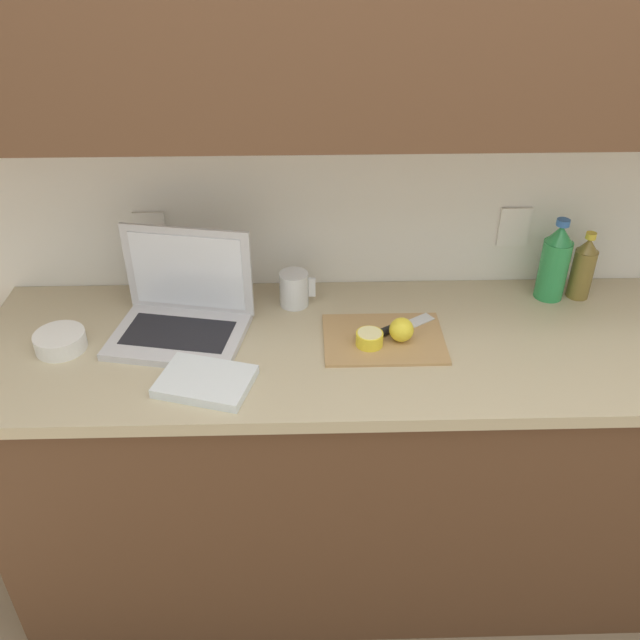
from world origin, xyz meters
TOP-DOWN VIEW (x-y plane):
  - ground_plane at (0.00, 0.00)m, footprint 12.00×12.00m
  - wall_back at (-0.00, 0.24)m, footprint 5.20×0.38m
  - counter_unit at (0.02, 0.00)m, footprint 2.47×0.63m
  - laptop at (-0.69, 0.07)m, footprint 0.39×0.32m
  - cutting_board at (-0.15, 0.01)m, footprint 0.32×0.24m
  - knife at (-0.15, 0.01)m, footprint 0.23×0.16m
  - lemon_half_cut at (-0.19, -0.02)m, footprint 0.07×0.07m
  - lemon_whole_beside at (-0.11, -0.01)m, footprint 0.06×0.06m
  - bottle_green_soda at (0.44, 0.22)m, footprint 0.06×0.06m
  - bottle_oil_tall at (0.35, 0.22)m, footprint 0.08×0.08m
  - measuring_cup at (-0.39, 0.19)m, footprint 0.10×0.08m
  - bowl_white at (-1.00, -0.01)m, footprint 0.13×0.13m
  - dish_towel at (-0.61, -0.17)m, footprint 0.26×0.22m

SIDE VIEW (x-z plane):
  - ground_plane at x=0.00m, z-range 0.00..0.00m
  - counter_unit at x=0.02m, z-range 0.01..0.91m
  - cutting_board at x=-0.15m, z-range 0.90..0.91m
  - dish_towel at x=-0.61m, z-range 0.90..0.93m
  - knife at x=-0.15m, z-range 0.91..0.93m
  - bowl_white at x=-1.00m, z-range 0.90..0.95m
  - lemon_half_cut at x=-0.19m, z-range 0.91..0.95m
  - lemon_whole_beside at x=-0.11m, z-range 0.91..0.98m
  - measuring_cup at x=-0.39m, z-range 0.90..1.01m
  - laptop at x=-0.69m, z-range 0.83..1.10m
  - bottle_green_soda at x=0.44m, z-range 0.89..1.10m
  - bottle_oil_tall at x=0.35m, z-range 0.89..1.14m
  - wall_back at x=0.00m, z-range 0.26..2.86m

